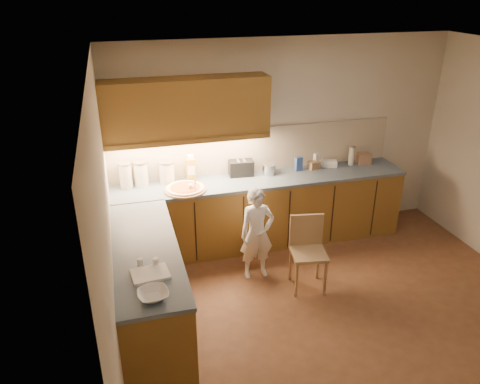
{
  "coord_description": "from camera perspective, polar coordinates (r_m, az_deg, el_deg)",
  "views": [
    {
      "loc": [
        -2.09,
        -3.48,
        3.22
      ],
      "look_at": [
        -0.8,
        1.2,
        1.0
      ],
      "focal_mm": 35.0,
      "sensor_mm": 36.0,
      "label": 1
    }
  ],
  "objects": [
    {
      "name": "canister_b",
      "position": [
        5.78,
        -11.99,
        2.24
      ],
      "size": [
        0.18,
        0.18,
        0.31
      ],
      "rotation": [
        0.0,
        0.0,
        -0.3
      ],
      "color": "white",
      "rests_on": "l_counter"
    },
    {
      "name": "canister_c",
      "position": [
        5.8,
        -9.11,
        2.39
      ],
      "size": [
        0.15,
        0.15,
        0.28
      ],
      "rotation": [
        0.0,
        0.0,
        0.18
      ],
      "color": "beige",
      "rests_on": "l_counter"
    },
    {
      "name": "card_box_b",
      "position": [
        6.6,
        14.83,
        3.99
      ],
      "size": [
        0.2,
        0.16,
        0.14
      ],
      "primitive_type": "cube",
      "rotation": [
        0.0,
        0.0,
        -0.09
      ],
      "color": "#996F52",
      "rests_on": "l_counter"
    },
    {
      "name": "oil_jug",
      "position": [
        5.84,
        -6.02,
        2.84
      ],
      "size": [
        0.11,
        0.08,
        0.33
      ],
      "rotation": [
        0.0,
        0.0,
        -0.01
      ],
      "color": "gold",
      "rests_on": "l_counter"
    },
    {
      "name": "upper_cabinets",
      "position": [
        5.54,
        -6.57,
        10.08
      ],
      "size": [
        1.95,
        0.36,
        0.73
      ],
      "color": "olive",
      "rests_on": "ground"
    },
    {
      "name": "toaster",
      "position": [
        5.97,
        0.14,
        2.95
      ],
      "size": [
        0.32,
        0.2,
        0.2
      ],
      "rotation": [
        0.0,
        0.0,
        -0.09
      ],
      "color": "black",
      "rests_on": "l_counter"
    },
    {
      "name": "spice_jar_b",
      "position": [
        4.21,
        -10.24,
        -8.39
      ],
      "size": [
        0.07,
        0.07,
        0.07
      ],
      "primitive_type": "cylinder",
      "rotation": [
        0.0,
        0.0,
        0.42
      ],
      "color": "white",
      "rests_on": "l_counter"
    },
    {
      "name": "l_counter",
      "position": [
        5.6,
        -1.35,
        -4.97
      ],
      "size": [
        3.77,
        2.62,
        0.92
      ],
      "color": "olive",
      "rests_on": "ground"
    },
    {
      "name": "blue_box",
      "position": [
        6.18,
        7.15,
        3.44
      ],
      "size": [
        0.1,
        0.08,
        0.18
      ],
      "primitive_type": "cube",
      "rotation": [
        0.0,
        0.0,
        0.14
      ],
      "color": "#325197",
      "rests_on": "l_counter"
    },
    {
      "name": "child",
      "position": [
        5.38,
        2.08,
        -5.09
      ],
      "size": [
        0.42,
        0.28,
        1.12
      ],
      "primitive_type": "imported",
      "rotation": [
        0.0,
        0.0,
        0.04
      ],
      "color": "white",
      "rests_on": "ground"
    },
    {
      "name": "dough_cloth",
      "position": [
        4.11,
        -10.88,
        -9.76
      ],
      "size": [
        0.33,
        0.27,
        0.02
      ],
      "primitive_type": "cube",
      "rotation": [
        0.0,
        0.0,
        0.1
      ],
      "color": "white",
      "rests_on": "l_counter"
    },
    {
      "name": "tall_jar",
      "position": [
        6.48,
        13.47,
        4.34
      ],
      "size": [
        0.08,
        0.08,
        0.26
      ],
      "rotation": [
        0.0,
        0.0,
        0.09
      ],
      "color": "beige",
      "rests_on": "l_counter"
    },
    {
      "name": "white_bottle",
      "position": [
        6.33,
        9.29,
        3.83
      ],
      "size": [
        0.07,
        0.07,
        0.19
      ],
      "primitive_type": "cube",
      "rotation": [
        0.0,
        0.0,
        0.18
      ],
      "color": "silver",
      "rests_on": "l_counter"
    },
    {
      "name": "mixing_bowl",
      "position": [
        3.83,
        -10.53,
        -12.23
      ],
      "size": [
        0.27,
        0.27,
        0.06
      ],
      "primitive_type": "imported",
      "rotation": [
        0.0,
        0.0,
        0.12
      ],
      "color": "white",
      "rests_on": "l_counter"
    },
    {
      "name": "card_box_a",
      "position": [
        6.28,
        9.01,
        3.26
      ],
      "size": [
        0.16,
        0.13,
        0.1
      ],
      "primitive_type": "cube",
      "rotation": [
        0.0,
        0.0,
        0.21
      ],
      "color": "#9D7A54",
      "rests_on": "l_counter"
    },
    {
      "name": "flat_pack",
      "position": [
        6.41,
        10.81,
        3.46
      ],
      "size": [
        0.24,
        0.2,
        0.08
      ],
      "primitive_type": "cube",
      "rotation": [
        0.0,
        0.0,
        -0.35
      ],
      "color": "silver",
      "rests_on": "l_counter"
    },
    {
      "name": "wooden_chair",
      "position": [
        5.31,
        8.24,
        -6.65
      ],
      "size": [
        0.44,
        0.44,
        0.84
      ],
      "rotation": [
        0.0,
        0.0,
        -0.17
      ],
      "color": "#A68658",
      "rests_on": "ground"
    },
    {
      "name": "canister_a",
      "position": [
        5.74,
        -13.77,
        1.99
      ],
      "size": [
        0.16,
        0.16,
        0.32
      ],
      "rotation": [
        0.0,
        0.0,
        0.12
      ],
      "color": "beige",
      "rests_on": "l_counter"
    },
    {
      "name": "backsplash",
      "position": [
        6.07,
        1.91,
        5.22
      ],
      "size": [
        3.75,
        0.02,
        0.58
      ],
      "primitive_type": "cube",
      "color": "#B9AB8F",
      "rests_on": "l_counter"
    },
    {
      "name": "steel_pot",
      "position": [
        6.03,
        3.53,
        2.82
      ],
      "size": [
        0.18,
        0.18,
        0.14
      ],
      "color": "#B7B6BC",
      "rests_on": "l_counter"
    },
    {
      "name": "spice_jar_a",
      "position": [
        4.23,
        -12.09,
        -8.38
      ],
      "size": [
        0.06,
        0.06,
        0.08
      ],
      "primitive_type": "cylinder",
      "rotation": [
        0.0,
        0.0,
        0.01
      ],
      "color": "silver",
      "rests_on": "l_counter"
    },
    {
      "name": "canister_d",
      "position": [
        5.81,
        -8.83,
        2.44
      ],
      "size": [
        0.17,
        0.17,
        0.28
      ],
      "rotation": [
        0.0,
        0.0,
        -0.07
      ],
      "color": "white",
      "rests_on": "l_counter"
    },
    {
      "name": "pizza_on_board",
      "position": [
        5.6,
        -6.67,
        0.4
      ],
      "size": [
        0.51,
        0.51,
        0.2
      ],
      "rotation": [
        0.0,
        0.0,
        0.3
      ],
      "color": "#A17950",
      "rests_on": "l_counter"
    },
    {
      "name": "room",
      "position": [
        4.34,
        14.55,
        2.95
      ],
      "size": [
        4.54,
        4.5,
        2.62
      ],
      "color": "brown",
      "rests_on": "ground"
    }
  ]
}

